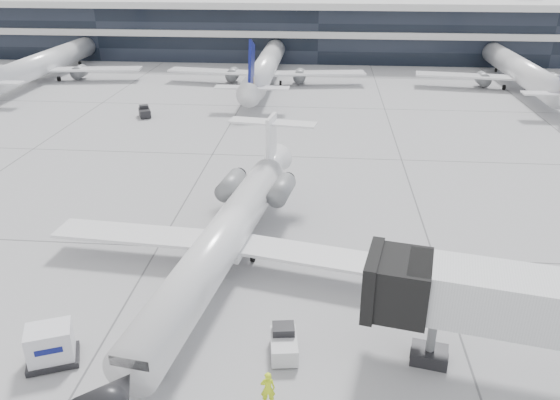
# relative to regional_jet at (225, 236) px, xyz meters

# --- Properties ---
(ground) EXTENTS (220.00, 220.00, 0.00)m
(ground) POSITION_rel_regional_jet_xyz_m (4.50, 2.43, -2.47)
(ground) COLOR gray
(ground) RESTS_ON ground
(terminal) EXTENTS (170.00, 22.00, 10.00)m
(terminal) POSITION_rel_regional_jet_xyz_m (4.50, 84.43, 2.53)
(terminal) COLOR black
(terminal) RESTS_ON ground
(bg_jet_left) EXTENTS (32.00, 40.00, 9.60)m
(bg_jet_left) POSITION_rel_regional_jet_xyz_m (-40.50, 57.43, -2.47)
(bg_jet_left) COLOR white
(bg_jet_left) RESTS_ON ground
(bg_jet_center) EXTENTS (32.00, 40.00, 9.60)m
(bg_jet_center) POSITION_rel_regional_jet_xyz_m (-3.50, 57.43, -2.47)
(bg_jet_center) COLOR white
(bg_jet_center) RESTS_ON ground
(bg_jet_right) EXTENTS (32.00, 40.00, 9.60)m
(bg_jet_right) POSITION_rel_regional_jet_xyz_m (36.50, 57.43, -2.47)
(bg_jet_right) COLOR white
(bg_jet_right) RESTS_ON ground
(regional_jet) EXTENTS (25.06, 31.27, 7.23)m
(regional_jet) POSITION_rel_regional_jet_xyz_m (0.00, 0.00, 0.00)
(regional_jet) COLOR white
(regional_jet) RESTS_ON ground
(ramp_worker) EXTENTS (0.76, 0.54, 1.95)m
(ramp_worker) POSITION_rel_regional_jet_xyz_m (4.17, -12.17, -1.49)
(ramp_worker) COLOR #CEF019
(ramp_worker) RESTS_ON ground
(baggage_tug) EXTENTS (1.70, 2.54, 1.51)m
(baggage_tug) POSITION_rel_regional_jet_xyz_m (4.64, -8.49, -1.79)
(baggage_tug) COLOR silver
(baggage_tug) RESTS_ON ground
(cargo_uld) EXTENTS (3.14, 2.77, 2.13)m
(cargo_uld) POSITION_rel_regional_jet_xyz_m (-7.49, -10.18, -1.40)
(cargo_uld) COLOR black
(cargo_uld) RESTS_ON ground
(traffic_cone) EXTENTS (0.40, 0.40, 0.52)m
(traffic_cone) POSITION_rel_regional_jet_xyz_m (-0.00, 6.89, -2.23)
(traffic_cone) COLOR orange
(traffic_cone) RESTS_ON ground
(far_tug) EXTENTS (2.16, 2.62, 1.45)m
(far_tug) POSITION_rel_regional_jet_xyz_m (-17.17, 35.90, -1.82)
(far_tug) COLOR black
(far_tug) RESTS_ON ground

